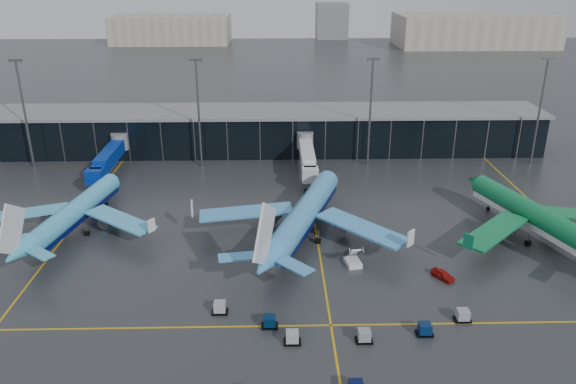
{
  "coord_description": "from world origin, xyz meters",
  "views": [
    {
      "loc": [
        2.73,
        -77.94,
        45.05
      ],
      "look_at": [
        5.0,
        18.0,
        6.0
      ],
      "focal_mm": 35.0,
      "sensor_mm": 36.0,
      "label": 1
    }
  ],
  "objects_px": {
    "baggage_carts": "(340,333)",
    "mobile_airstair": "(353,260)",
    "airliner_arkefly": "(74,199)",
    "service_van_red": "(443,275)",
    "airliner_aer_lingus": "(539,204)",
    "airliner_klm_near": "(305,200)"
  },
  "relations": [
    {
      "from": "baggage_carts",
      "to": "mobile_airstair",
      "type": "bearing_deg",
      "value": 77.71
    },
    {
      "from": "airliner_arkefly",
      "to": "service_van_red",
      "type": "distance_m",
      "value": 64.75
    },
    {
      "from": "airliner_aer_lingus",
      "to": "mobile_airstair",
      "type": "distance_m",
      "value": 34.84
    },
    {
      "from": "airliner_klm_near",
      "to": "service_van_red",
      "type": "bearing_deg",
      "value": -17.5
    },
    {
      "from": "airliner_klm_near",
      "to": "baggage_carts",
      "type": "distance_m",
      "value": 30.57
    },
    {
      "from": "mobile_airstair",
      "to": "service_van_red",
      "type": "height_order",
      "value": "mobile_airstair"
    },
    {
      "from": "airliner_klm_near",
      "to": "airliner_aer_lingus",
      "type": "bearing_deg",
      "value": 16.43
    },
    {
      "from": "airliner_klm_near",
      "to": "service_van_red",
      "type": "xyz_separation_m",
      "value": [
        20.58,
        -15.32,
        -6.27
      ]
    },
    {
      "from": "airliner_arkefly",
      "to": "airliner_aer_lingus",
      "type": "height_order",
      "value": "airliner_aer_lingus"
    },
    {
      "from": "airliner_klm_near",
      "to": "service_van_red",
      "type": "relative_size",
      "value": 11.35
    },
    {
      "from": "mobile_airstair",
      "to": "airliner_arkefly",
      "type": "bearing_deg",
      "value": 153.45
    },
    {
      "from": "service_van_red",
      "to": "airliner_aer_lingus",
      "type": "bearing_deg",
      "value": 0.04
    },
    {
      "from": "mobile_airstair",
      "to": "service_van_red",
      "type": "distance_m",
      "value": 14.07
    },
    {
      "from": "airliner_aer_lingus",
      "to": "service_van_red",
      "type": "distance_m",
      "value": 24.71
    },
    {
      "from": "mobile_airstair",
      "to": "service_van_red",
      "type": "bearing_deg",
      "value": -29.45
    },
    {
      "from": "airliner_arkefly",
      "to": "service_van_red",
      "type": "height_order",
      "value": "airliner_arkefly"
    },
    {
      "from": "airliner_klm_near",
      "to": "mobile_airstair",
      "type": "distance_m",
      "value": 14.37
    },
    {
      "from": "airliner_klm_near",
      "to": "baggage_carts",
      "type": "relative_size",
      "value": 1.28
    },
    {
      "from": "airliner_arkefly",
      "to": "airliner_klm_near",
      "type": "xyz_separation_m",
      "value": [
        41.21,
        -3.28,
        0.94
      ]
    },
    {
      "from": "airliner_arkefly",
      "to": "baggage_carts",
      "type": "height_order",
      "value": "airliner_arkefly"
    },
    {
      "from": "service_van_red",
      "to": "airliner_klm_near",
      "type": "bearing_deg",
      "value": 109.45
    },
    {
      "from": "baggage_carts",
      "to": "service_van_red",
      "type": "distance_m",
      "value": 22.65
    }
  ]
}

